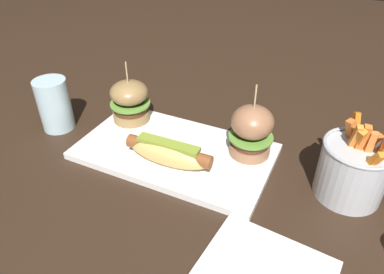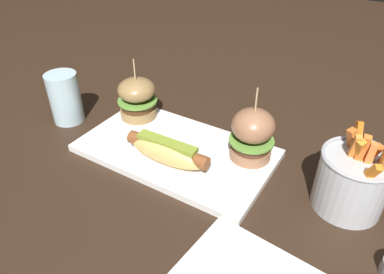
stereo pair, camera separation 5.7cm
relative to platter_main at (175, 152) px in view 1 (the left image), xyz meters
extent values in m
plane|color=black|center=(0.00, 0.00, -0.01)|extent=(3.00, 3.00, 0.00)
cube|color=white|center=(0.00, 0.00, 0.00)|extent=(0.38, 0.21, 0.01)
ellipsoid|color=#DEB161|center=(0.01, -0.04, 0.03)|extent=(0.16, 0.05, 0.05)
cylinder|color=brown|center=(0.01, -0.04, 0.04)|extent=(0.17, 0.03, 0.03)
cube|color=olive|center=(0.01, -0.04, 0.05)|extent=(0.12, 0.03, 0.01)
cylinder|color=olive|center=(-0.14, 0.06, 0.02)|extent=(0.08, 0.08, 0.02)
cylinder|color=#4A2D17|center=(-0.14, 0.06, 0.04)|extent=(0.07, 0.07, 0.02)
cylinder|color=#609338|center=(-0.14, 0.06, 0.05)|extent=(0.09, 0.09, 0.00)
ellipsoid|color=olive|center=(-0.14, 0.06, 0.07)|extent=(0.08, 0.08, 0.05)
cylinder|color=tan|center=(-0.14, 0.06, 0.11)|extent=(0.00, 0.00, 0.06)
cylinder|color=#966445|center=(0.14, 0.05, 0.02)|extent=(0.08, 0.08, 0.02)
cylinder|color=#522F20|center=(0.14, 0.05, 0.04)|extent=(0.07, 0.07, 0.01)
cylinder|color=#609338|center=(0.14, 0.05, 0.05)|extent=(0.09, 0.09, 0.00)
ellipsoid|color=#966445|center=(0.14, 0.05, 0.08)|extent=(0.08, 0.08, 0.06)
cylinder|color=tan|center=(0.14, 0.05, 0.12)|extent=(0.00, 0.00, 0.06)
cylinder|color=#B7BABF|center=(0.32, 0.03, 0.04)|extent=(0.11, 0.11, 0.10)
torus|color=#A8AAB2|center=(0.32, 0.03, 0.09)|extent=(0.12, 0.12, 0.01)
cube|color=orange|center=(0.32, 0.03, 0.09)|extent=(0.04, 0.03, 0.07)
cube|color=orange|center=(0.35, 0.03, 0.10)|extent=(0.02, 0.04, 0.09)
cube|color=orange|center=(0.32, 0.04, 0.09)|extent=(0.02, 0.05, 0.08)
cube|color=orange|center=(0.35, 0.04, 0.09)|extent=(0.04, 0.03, 0.07)
cube|color=orange|center=(0.33, 0.03, 0.09)|extent=(0.02, 0.01, 0.07)
cube|color=orange|center=(0.34, 0.00, 0.08)|extent=(0.04, 0.03, 0.06)
cube|color=orange|center=(0.31, 0.06, 0.09)|extent=(0.03, 0.04, 0.08)
cube|color=orange|center=(0.33, 0.04, 0.09)|extent=(0.04, 0.02, 0.07)
cube|color=orange|center=(0.35, 0.03, 0.08)|extent=(0.01, 0.02, 0.06)
cube|color=orange|center=(0.31, 0.03, 0.10)|extent=(0.02, 0.04, 0.09)
cube|color=orange|center=(0.32, 0.03, 0.09)|extent=(0.02, 0.02, 0.09)
cube|color=#CE6626|center=(0.31, 0.06, 0.09)|extent=(0.04, 0.03, 0.07)
cylinder|color=silver|center=(-0.28, -0.02, 0.05)|extent=(0.07, 0.07, 0.11)
camera|label=1|loc=(0.27, -0.49, 0.43)|focal=33.01mm
camera|label=2|loc=(0.32, -0.47, 0.43)|focal=33.01mm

